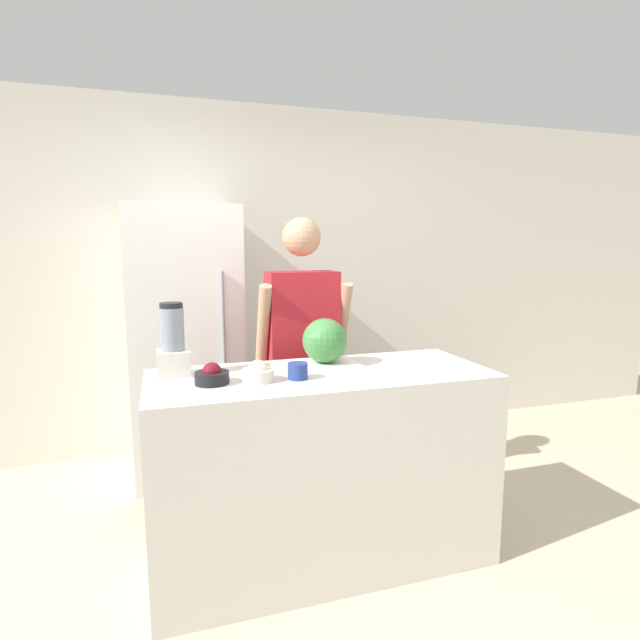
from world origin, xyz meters
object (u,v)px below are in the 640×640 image
at_px(refrigerator, 186,342).
at_px(bowl_cherries, 212,376).
at_px(watermelon, 325,341).
at_px(bowl_small_blue, 298,371).
at_px(person, 302,359).
at_px(blender, 173,345).
at_px(bowl_cream, 258,373).

height_order(refrigerator, bowl_cherries, refrigerator).
relative_size(watermelon, bowl_small_blue, 2.47).
height_order(person, watermelon, person).
bearing_deg(bowl_small_blue, blender, 156.45).
height_order(watermelon, bowl_cherries, watermelon).
height_order(refrigerator, blender, refrigerator).
relative_size(watermelon, blender, 0.66).
relative_size(refrigerator, blender, 5.28).
distance_m(refrigerator, bowl_cherries, 1.29).
bearing_deg(refrigerator, blender, -95.36).
bearing_deg(bowl_small_blue, watermelon, 46.99).
bearing_deg(person, bowl_cream, -120.74).
relative_size(person, bowl_small_blue, 18.75).
distance_m(refrigerator, bowl_cream, 1.33).
bearing_deg(blender, refrigerator, 84.64).
relative_size(watermelon, bowl_cream, 1.57).
relative_size(bowl_cherries, bowl_small_blue, 1.64).
distance_m(refrigerator, person, 0.92).
distance_m(bowl_cherries, blender, 0.27).
bearing_deg(bowl_cherries, bowl_small_blue, -5.41).
xyz_separation_m(bowl_cream, blender, (-0.36, 0.22, 0.11)).
xyz_separation_m(bowl_small_blue, blender, (-0.54, 0.23, 0.11)).
xyz_separation_m(person, watermelon, (-0.01, -0.45, 0.19)).
bearing_deg(bowl_cream, watermelon, 27.68).
bearing_deg(blender, person, 29.95).
height_order(bowl_cherries, bowl_cream, bowl_cream).
bearing_deg(refrigerator, bowl_cherries, -87.55).
xyz_separation_m(refrigerator, watermelon, (0.63, -1.11, 0.18)).
xyz_separation_m(bowl_cherries, bowl_small_blue, (0.38, -0.04, 0.00)).
height_order(watermelon, bowl_cream, watermelon).
distance_m(person, bowl_cherries, 0.86).
bearing_deg(person, bowl_cherries, -133.07).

